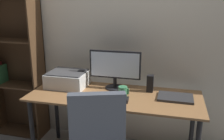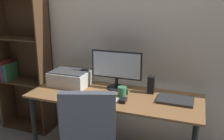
% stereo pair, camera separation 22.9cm
% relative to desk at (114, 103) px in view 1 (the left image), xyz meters
% --- Properties ---
extents(back_wall, '(6.40, 0.10, 2.60)m').
position_rel_desk_xyz_m(back_wall, '(0.00, 0.49, 0.65)').
color(back_wall, beige).
rests_on(back_wall, ground).
extents(desk, '(1.65, 0.64, 0.74)m').
position_rel_desk_xyz_m(desk, '(0.00, 0.00, 0.00)').
color(desk, olive).
rests_on(desk, ground).
extents(monitor, '(0.53, 0.20, 0.39)m').
position_rel_desk_xyz_m(monitor, '(-0.04, 0.18, 0.31)').
color(monitor, black).
rests_on(monitor, desk).
extents(keyboard, '(0.29, 0.12, 0.02)m').
position_rel_desk_xyz_m(keyboard, '(-0.06, -0.14, 0.10)').
color(keyboard, '#B7BABC').
rests_on(keyboard, desk).
extents(mouse, '(0.06, 0.10, 0.03)m').
position_rel_desk_xyz_m(mouse, '(0.13, -0.13, 0.10)').
color(mouse, black).
rests_on(mouse, desk).
extents(coffee_mug, '(0.10, 0.08, 0.10)m').
position_rel_desk_xyz_m(coffee_mug, '(0.09, -0.02, 0.14)').
color(coffee_mug, '#387F51').
rests_on(coffee_mug, desk).
extents(laptop, '(0.32, 0.24, 0.02)m').
position_rel_desk_xyz_m(laptop, '(0.57, 0.05, 0.10)').
color(laptop, '#2D2D30').
rests_on(laptop, desk).
extents(speaker_left, '(0.06, 0.07, 0.17)m').
position_rel_desk_xyz_m(speaker_left, '(-0.40, 0.17, 0.17)').
color(speaker_left, black).
rests_on(speaker_left, desk).
extents(speaker_right, '(0.06, 0.07, 0.17)m').
position_rel_desk_xyz_m(speaker_right, '(0.32, 0.17, 0.17)').
color(speaker_right, black).
rests_on(speaker_right, desk).
extents(printer, '(0.40, 0.34, 0.16)m').
position_rel_desk_xyz_m(printer, '(-0.54, 0.12, 0.17)').
color(printer, silver).
rests_on(printer, desk).
extents(paper_sheet, '(0.26, 0.33, 0.00)m').
position_rel_desk_xyz_m(paper_sheet, '(-0.21, -0.20, 0.09)').
color(paper_sheet, white).
rests_on(paper_sheet, desk).
extents(bookshelf, '(0.65, 0.28, 1.81)m').
position_rel_desk_xyz_m(bookshelf, '(-1.30, 0.32, 0.24)').
color(bookshelf, '#4C331E').
rests_on(bookshelf, ground).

